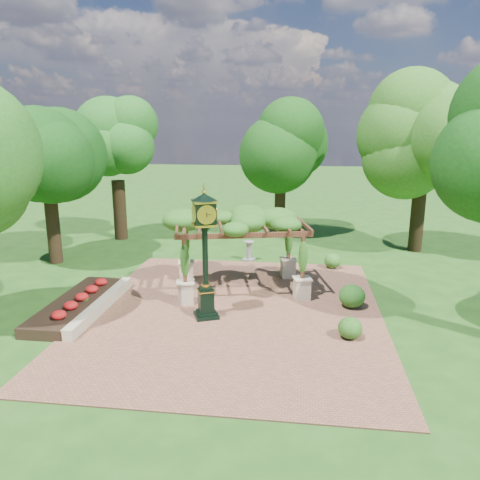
# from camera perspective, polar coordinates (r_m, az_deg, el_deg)

# --- Properties ---
(ground) EXTENTS (120.00, 120.00, 0.00)m
(ground) POSITION_cam_1_polar(r_m,az_deg,el_deg) (15.47, -1.21, -10.17)
(ground) COLOR #1E4714
(ground) RESTS_ON ground
(brick_plaza) EXTENTS (10.00, 12.00, 0.04)m
(brick_plaza) POSITION_cam_1_polar(r_m,az_deg,el_deg) (16.37, -0.68, -8.69)
(brick_plaza) COLOR brown
(brick_plaza) RESTS_ON ground
(border_wall) EXTENTS (0.35, 5.00, 0.40)m
(border_wall) POSITION_cam_1_polar(r_m,az_deg,el_deg) (17.09, -16.53, -7.65)
(border_wall) COLOR #C6B793
(border_wall) RESTS_ON ground
(flower_bed) EXTENTS (1.50, 5.00, 0.36)m
(flower_bed) POSITION_cam_1_polar(r_m,az_deg,el_deg) (17.47, -19.25, -7.46)
(flower_bed) COLOR red
(flower_bed) RESTS_ON ground
(pedestal_clock) EXTENTS (1.10, 1.10, 4.26)m
(pedestal_clock) POSITION_cam_1_polar(r_m,az_deg,el_deg) (15.12, -4.29, -0.53)
(pedestal_clock) COLOR black
(pedestal_clock) RESTS_ON brick_plaza
(pergola) EXTENTS (5.51, 4.13, 3.11)m
(pergola) POSITION_cam_1_polar(r_m,az_deg,el_deg) (17.75, 0.12, 1.71)
(pergola) COLOR beige
(pergola) RESTS_ON brick_plaza
(sundial) EXTENTS (0.62, 0.62, 0.94)m
(sundial) POSITION_cam_1_polar(r_m,az_deg,el_deg) (22.25, 1.11, -1.47)
(sundial) COLOR gray
(sundial) RESTS_ON ground
(shrub_front) EXTENTS (0.81, 0.81, 0.66)m
(shrub_front) POSITION_cam_1_polar(r_m,az_deg,el_deg) (14.66, 13.27, -10.40)
(shrub_front) COLOR #255618
(shrub_front) RESTS_ON brick_plaza
(shrub_mid) EXTENTS (1.06, 1.06, 0.82)m
(shrub_mid) POSITION_cam_1_polar(r_m,az_deg,el_deg) (17.00, 13.50, -6.66)
(shrub_mid) COLOR #245A19
(shrub_mid) RESTS_ON brick_plaza
(shrub_back) EXTENTS (0.93, 0.93, 0.65)m
(shrub_back) POSITION_cam_1_polar(r_m,az_deg,el_deg) (21.37, 11.22, -2.51)
(shrub_back) COLOR #2F681E
(shrub_back) RESTS_ON brick_plaza
(tree_west_near) EXTENTS (4.30, 4.30, 7.32)m
(tree_west_near) POSITION_cam_1_polar(r_m,az_deg,el_deg) (22.86, -22.58, 9.68)
(tree_west_near) COLOR #362315
(tree_west_near) RESTS_ON ground
(tree_west_far) EXTENTS (3.72, 3.72, 8.53)m
(tree_west_far) POSITION_cam_1_polar(r_m,az_deg,el_deg) (26.69, -15.00, 12.40)
(tree_west_far) COLOR black
(tree_west_far) RESTS_ON ground
(tree_north) EXTENTS (4.26, 4.26, 7.21)m
(tree_north) POSITION_cam_1_polar(r_m,az_deg,el_deg) (27.70, 5.03, 11.06)
(tree_north) COLOR #342214
(tree_north) RESTS_ON ground
(tree_east_far) EXTENTS (4.52, 4.52, 8.63)m
(tree_east_far) POSITION_cam_1_polar(r_m,az_deg,el_deg) (24.92, 21.64, 12.08)
(tree_east_far) COLOR black
(tree_east_far) RESTS_ON ground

